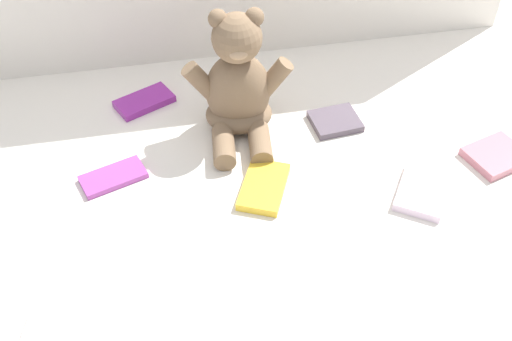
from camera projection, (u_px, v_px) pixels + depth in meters
ground_plane at (245, 172)px, 1.27m from camera, size 3.20×3.20×0.00m
teddy_bear at (238, 88)px, 1.30m from camera, size 0.24×0.22×0.29m
book_case_0 at (264, 187)px, 1.23m from camera, size 0.13×0.16×0.02m
book_case_1 at (113, 177)px, 1.25m from camera, size 0.14×0.10×0.01m
book_case_2 at (335, 121)px, 1.38m from camera, size 0.11×0.10×0.02m
book_case_3 at (50, 337)px, 0.99m from camera, size 0.10×0.11×0.02m
book_case_4 at (423, 191)px, 1.22m from camera, size 0.15×0.16×0.02m
book_case_5 at (496, 156)px, 1.29m from camera, size 0.14×0.13×0.02m
book_case_6 at (144, 101)px, 1.43m from camera, size 0.15×0.12×0.02m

